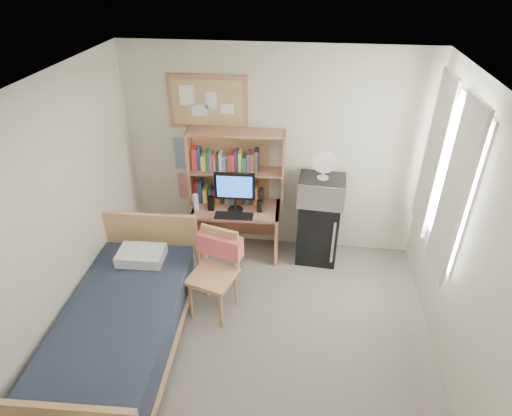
# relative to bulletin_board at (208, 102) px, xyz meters

# --- Properties ---
(floor) EXTENTS (3.60, 4.20, 0.02)m
(floor) POSITION_rel_bulletin_board_xyz_m (0.78, -2.08, -1.93)
(floor) COLOR gray
(floor) RESTS_ON ground
(ceiling) EXTENTS (3.60, 4.20, 0.02)m
(ceiling) POSITION_rel_bulletin_board_xyz_m (0.78, -2.08, 0.68)
(ceiling) COLOR white
(ceiling) RESTS_ON wall_back
(wall_back) EXTENTS (3.60, 0.04, 2.60)m
(wall_back) POSITION_rel_bulletin_board_xyz_m (0.78, 0.02, -0.62)
(wall_back) COLOR beige
(wall_back) RESTS_ON floor
(wall_left) EXTENTS (0.04, 4.20, 2.60)m
(wall_left) POSITION_rel_bulletin_board_xyz_m (-1.02, -2.08, -0.62)
(wall_left) COLOR beige
(wall_left) RESTS_ON floor
(wall_right) EXTENTS (0.04, 4.20, 2.60)m
(wall_right) POSITION_rel_bulletin_board_xyz_m (2.58, -2.08, -0.62)
(wall_right) COLOR beige
(wall_right) RESTS_ON floor
(window_unit) EXTENTS (0.10, 1.40, 1.70)m
(window_unit) POSITION_rel_bulletin_board_xyz_m (2.53, -0.88, -0.32)
(window_unit) COLOR white
(window_unit) RESTS_ON wall_right
(curtain_left) EXTENTS (0.04, 0.55, 1.70)m
(curtain_left) POSITION_rel_bulletin_board_xyz_m (2.50, -1.28, -0.32)
(curtain_left) COLOR white
(curtain_left) RESTS_ON wall_right
(curtain_right) EXTENTS (0.04, 0.55, 1.70)m
(curtain_right) POSITION_rel_bulletin_board_xyz_m (2.50, -0.48, -0.32)
(curtain_right) COLOR white
(curtain_right) RESTS_ON wall_right
(bulletin_board) EXTENTS (0.94, 0.03, 0.64)m
(bulletin_board) POSITION_rel_bulletin_board_xyz_m (0.00, 0.00, 0.00)
(bulletin_board) COLOR tan
(bulletin_board) RESTS_ON wall_back
(poster_wave) EXTENTS (0.30, 0.01, 0.42)m
(poster_wave) POSITION_rel_bulletin_board_xyz_m (-0.32, 0.01, -0.67)
(poster_wave) COLOR #245A93
(poster_wave) RESTS_ON wall_back
(poster_japan) EXTENTS (0.28, 0.01, 0.36)m
(poster_japan) POSITION_rel_bulletin_board_xyz_m (-0.32, 0.01, -1.14)
(poster_japan) COLOR #BF2139
(poster_japan) RESTS_ON wall_back
(desk) EXTENTS (1.10, 0.59, 0.67)m
(desk) POSITION_rel_bulletin_board_xyz_m (0.35, -0.28, -1.58)
(desk) COLOR #AD7254
(desk) RESTS_ON floor
(desk_chair) EXTENTS (0.61, 0.61, 0.98)m
(desk_chair) POSITION_rel_bulletin_board_xyz_m (0.28, -1.38, -1.43)
(desk_chair) COLOR tan
(desk_chair) RESTS_ON floor
(mini_fridge) EXTENTS (0.52, 0.52, 0.84)m
(mini_fridge) POSITION_rel_bulletin_board_xyz_m (1.39, -0.25, -1.50)
(mini_fridge) COLOR black
(mini_fridge) RESTS_ON floor
(bed) EXTENTS (1.16, 2.17, 0.58)m
(bed) POSITION_rel_bulletin_board_xyz_m (-0.47, -2.07, -1.63)
(bed) COLOR #1C2333
(bed) RESTS_ON floor
(hutch) EXTENTS (1.18, 0.35, 0.96)m
(hutch) POSITION_rel_bulletin_board_xyz_m (0.34, -0.13, -0.77)
(hutch) COLOR #AD7254
(hutch) RESTS_ON desk
(monitor) EXTENTS (0.49, 0.06, 0.52)m
(monitor) POSITION_rel_bulletin_board_xyz_m (0.35, -0.34, -0.99)
(monitor) COLOR black
(monitor) RESTS_ON desk
(keyboard) EXTENTS (0.47, 0.17, 0.02)m
(keyboard) POSITION_rel_bulletin_board_xyz_m (0.36, -0.48, -1.23)
(keyboard) COLOR black
(keyboard) RESTS_ON desk
(speaker_left) EXTENTS (0.08, 0.08, 0.18)m
(speaker_left) POSITION_rel_bulletin_board_xyz_m (0.05, -0.36, -1.16)
(speaker_left) COLOR black
(speaker_left) RESTS_ON desk
(speaker_right) EXTENTS (0.07, 0.07, 0.16)m
(speaker_right) POSITION_rel_bulletin_board_xyz_m (0.65, -0.33, -1.17)
(speaker_right) COLOR black
(speaker_right) RESTS_ON desk
(water_bottle) EXTENTS (0.07, 0.07, 0.23)m
(water_bottle) POSITION_rel_bulletin_board_xyz_m (-0.12, -0.40, -1.13)
(water_bottle) COLOR white
(water_bottle) RESTS_ON desk
(hoodie) EXTENTS (0.52, 0.28, 0.24)m
(hoodie) POSITION_rel_bulletin_board_xyz_m (0.33, -1.19, -1.16)
(hoodie) COLOR #F55D61
(hoodie) RESTS_ON desk_chair
(microwave) EXTENTS (0.57, 0.45, 0.32)m
(microwave) POSITION_rel_bulletin_board_xyz_m (1.39, -0.27, -0.92)
(microwave) COLOR silver
(microwave) RESTS_ON mini_fridge
(desk_fan) EXTENTS (0.28, 0.28, 0.33)m
(desk_fan) POSITION_rel_bulletin_board_xyz_m (1.39, -0.27, -0.60)
(desk_fan) COLOR white
(desk_fan) RESTS_ON microwave
(pillow) EXTENTS (0.50, 0.36, 0.12)m
(pillow) POSITION_rel_bulletin_board_xyz_m (-0.51, -1.32, -1.28)
(pillow) COLOR white
(pillow) RESTS_ON bed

